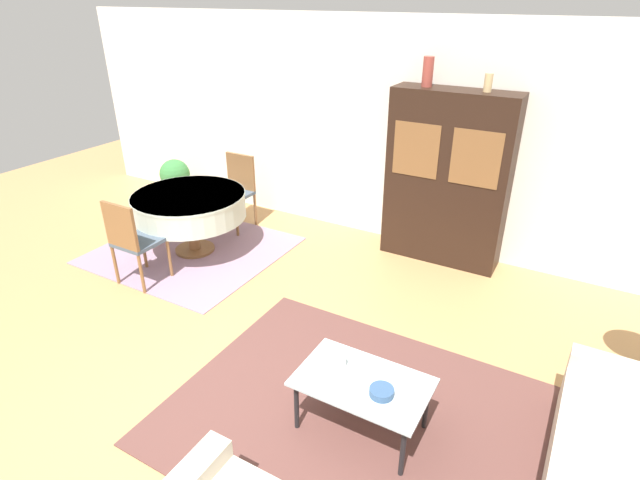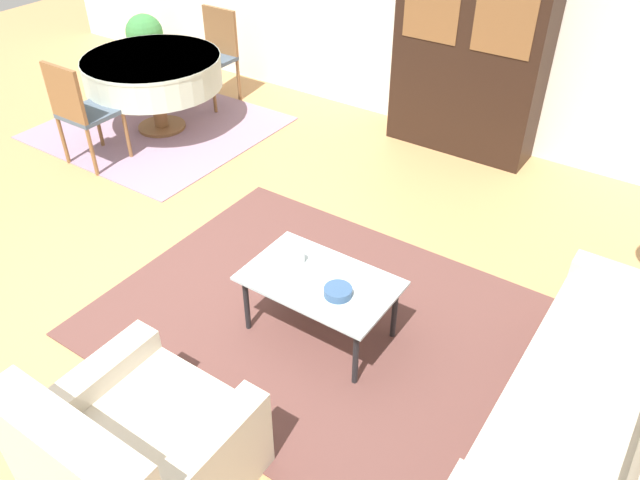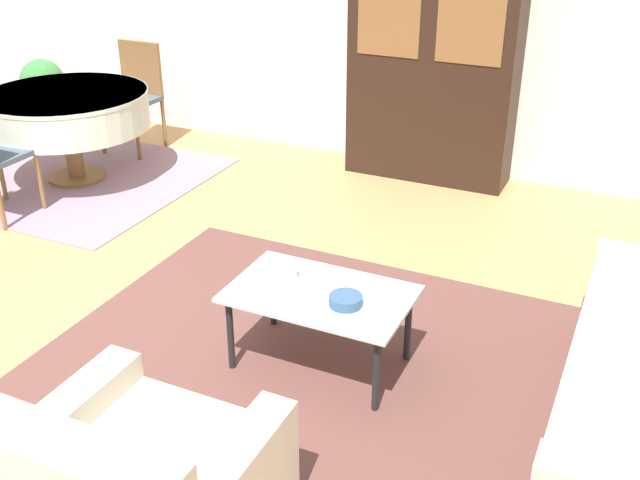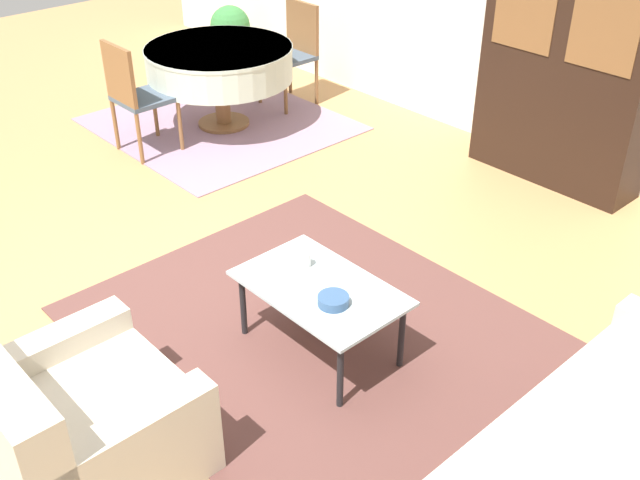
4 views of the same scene
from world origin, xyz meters
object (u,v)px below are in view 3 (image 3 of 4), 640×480
display_cabinet (434,61)px  dining_table (67,110)px  bowl (346,300)px  dining_chair_far (135,90)px  cup (290,270)px  coffee_table (320,300)px  potted_plant (43,85)px

display_cabinet → dining_table: bearing=-153.2°
display_cabinet → bowl: (0.50, -2.95, -0.52)m
bowl → dining_chair_far: bearing=142.1°
dining_chair_far → cup: dining_chair_far is taller
coffee_table → display_cabinet: size_ratio=0.47×
display_cabinet → dining_table: size_ratio=1.49×
dining_chair_far → dining_table: bearing=90.0°
cup → bowl: size_ratio=0.53×
coffee_table → dining_table: (-3.02, 1.53, 0.21)m
dining_chair_far → cup: bearing=140.1°
cup → potted_plant: size_ratio=0.14×
cup → dining_chair_far: bearing=140.1°
cup → potted_plant: bearing=148.3°
display_cabinet → dining_chair_far: size_ratio=2.04×
cup → potted_plant: potted_plant is taller
dining_chair_far → potted_plant: size_ratio=1.48×
dining_table → cup: dining_table is taller
bowl → dining_table: bearing=153.5°
display_cabinet → potted_plant: bearing=-176.8°
dining_chair_far → bowl: dining_chair_far is taller
potted_plant → cup: bearing=-31.7°
cup → potted_plant: (-4.19, 2.59, -0.11)m
dining_table → potted_plant: 1.80m
dining_table → cup: bearing=-27.4°
bowl → potted_plant: size_ratio=0.26×
display_cabinet → bowl: size_ratio=11.76×
display_cabinet → cup: size_ratio=22.07×
dining_table → dining_chair_far: (-0.00, 0.89, -0.05)m
coffee_table → dining_table: bearing=153.1°
display_cabinet → bowl: 3.03m
dining_table → bowl: bearing=-26.5°
display_cabinet → potted_plant: display_cabinet is taller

